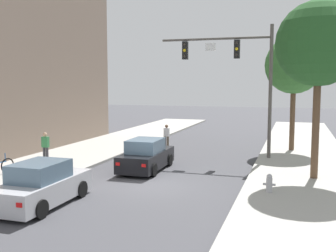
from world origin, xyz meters
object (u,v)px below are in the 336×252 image
traffic_signal_mast (238,67)px  car_lead_black (146,156)px  car_following_silver (42,186)px  fire_hydrant (269,183)px  street_tree_second (294,65)px  pedestrian_sidewalk_left_walker (45,146)px  pedestrian_crossing_road (167,135)px  street_tree_nearest (319,44)px

traffic_signal_mast → car_lead_black: size_ratio=1.76×
car_following_silver → car_lead_black: bearing=77.6°
traffic_signal_mast → car_lead_black: (-3.92, -4.59, -4.62)m
car_lead_black → fire_hydrant: car_lead_black is taller
car_lead_black → street_tree_second: bearing=48.4°
pedestrian_sidewalk_left_walker → pedestrian_crossing_road: 8.53m
fire_hydrant → street_tree_second: bearing=86.1°
car_lead_black → street_tree_second: 11.52m
car_lead_black → car_following_silver: same height
car_following_silver → fire_hydrant: car_following_silver is taller
pedestrian_crossing_road → car_lead_black: bearing=-80.9°
car_lead_black → street_tree_second: (6.95, 7.84, 4.78)m
car_lead_black → traffic_signal_mast: bearing=49.5°
car_following_silver → pedestrian_sidewalk_left_walker: pedestrian_sidewalk_left_walker is taller
car_lead_black → pedestrian_crossing_road: 6.78m
pedestrian_crossing_road → street_tree_second: 9.32m
pedestrian_sidewalk_left_walker → pedestrian_crossing_road: size_ratio=1.00×
traffic_signal_mast → pedestrian_sidewalk_left_walker: traffic_signal_mast is taller
fire_hydrant → street_tree_nearest: (1.77, 3.04, 5.57)m
pedestrian_crossing_road → street_tree_second: (8.03, 1.15, 4.59)m
pedestrian_sidewalk_left_walker → street_tree_second: (12.46, 8.43, 4.44)m
street_tree_second → pedestrian_sidewalk_left_walker: bearing=-145.9°
traffic_signal_mast → car_lead_black: 7.60m
car_following_silver → street_tree_second: size_ratio=0.59×
pedestrian_sidewalk_left_walker → fire_hydrant: pedestrian_sidewalk_left_walker is taller
fire_hydrant → street_tree_second: (0.73, 10.76, 5.00)m
pedestrian_sidewalk_left_walker → fire_hydrant: 11.98m
pedestrian_crossing_road → street_tree_second: size_ratio=0.23×
car_lead_black → pedestrian_crossing_road: (-1.07, 6.69, 0.19)m
pedestrian_sidewalk_left_walker → street_tree_nearest: 14.42m
car_following_silver → street_tree_nearest: (9.46, 6.79, 5.35)m
pedestrian_sidewalk_left_walker → car_lead_black: bearing=6.1°
car_lead_black → street_tree_nearest: size_ratio=0.54×
car_following_silver → pedestrian_crossing_road: bearing=88.3°
car_following_silver → fire_hydrant: bearing=26.0°
car_lead_black → street_tree_second: size_ratio=0.59×
traffic_signal_mast → street_tree_nearest: size_ratio=0.96×
car_lead_black → fire_hydrant: 6.88m
pedestrian_crossing_road → fire_hydrant: (7.30, -9.61, -0.41)m
pedestrian_crossing_road → street_tree_second: street_tree_second is taller
traffic_signal_mast → street_tree_second: size_ratio=1.04×
car_lead_black → car_following_silver: 6.83m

